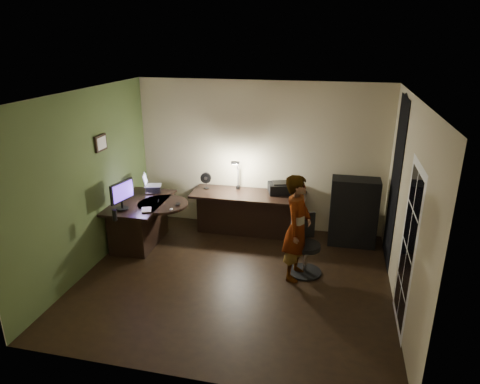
% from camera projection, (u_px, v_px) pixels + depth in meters
% --- Properties ---
extents(floor, '(4.50, 4.00, 0.01)m').
position_uv_depth(floor, '(234.00, 280.00, 6.34)').
color(floor, black).
rests_on(floor, ground).
extents(ceiling, '(4.50, 4.00, 0.01)m').
position_uv_depth(ceiling, '(233.00, 94.00, 5.41)').
color(ceiling, silver).
rests_on(ceiling, floor).
extents(wall_back, '(4.50, 0.01, 2.70)m').
position_uv_depth(wall_back, '(260.00, 157.00, 7.71)').
color(wall_back, '#BFB18B').
rests_on(wall_back, floor).
extents(wall_front, '(4.50, 0.01, 2.70)m').
position_uv_depth(wall_front, '(183.00, 267.00, 4.04)').
color(wall_front, '#BFB18B').
rests_on(wall_front, floor).
extents(wall_left, '(0.01, 4.00, 2.70)m').
position_uv_depth(wall_left, '(86.00, 183.00, 6.35)').
color(wall_left, '#BFB18B').
rests_on(wall_left, floor).
extents(wall_right, '(0.01, 4.00, 2.70)m').
position_uv_depth(wall_right, '(407.00, 209.00, 5.40)').
color(wall_right, '#BFB18B').
rests_on(wall_right, floor).
extents(green_wall_overlay, '(0.00, 4.00, 2.70)m').
position_uv_depth(green_wall_overlay, '(87.00, 183.00, 6.35)').
color(green_wall_overlay, '#45582B').
rests_on(green_wall_overlay, floor).
extents(arched_doorway, '(0.01, 0.90, 2.60)m').
position_uv_depth(arched_doorway, '(395.00, 183.00, 6.48)').
color(arched_doorway, black).
rests_on(arched_doorway, floor).
extents(french_door, '(0.02, 0.92, 2.10)m').
position_uv_depth(french_door, '(408.00, 249.00, 5.01)').
color(french_door, white).
rests_on(french_door, floor).
extents(framed_picture, '(0.04, 0.30, 0.25)m').
position_uv_depth(framed_picture, '(101.00, 143.00, 6.58)').
color(framed_picture, black).
rests_on(framed_picture, wall_left).
extents(desk_left, '(0.86, 1.37, 0.78)m').
position_uv_depth(desk_left, '(142.00, 222.00, 7.33)').
color(desk_left, black).
rests_on(desk_left, floor).
extents(desk_right, '(2.03, 0.73, 0.76)m').
position_uv_depth(desk_right, '(248.00, 213.00, 7.73)').
color(desk_right, black).
rests_on(desk_right, floor).
extents(cabinet, '(0.79, 0.40, 1.18)m').
position_uv_depth(cabinet, '(353.00, 212.00, 7.25)').
color(cabinet, black).
rests_on(cabinet, floor).
extents(laptop_stand, '(0.32, 0.29, 0.11)m').
position_uv_depth(laptop_stand, '(153.00, 189.00, 7.57)').
color(laptop_stand, silver).
rests_on(laptop_stand, desk_left).
extents(laptop, '(0.38, 0.36, 0.21)m').
position_uv_depth(laptop, '(153.00, 180.00, 7.52)').
color(laptop, silver).
rests_on(laptop, laptop_stand).
extents(monitor, '(0.21, 0.51, 0.33)m').
position_uv_depth(monitor, '(122.00, 199.00, 6.79)').
color(monitor, black).
rests_on(monitor, desk_left).
extents(mouse, '(0.06, 0.08, 0.03)m').
position_uv_depth(mouse, '(171.00, 209.00, 6.78)').
color(mouse, silver).
rests_on(mouse, desk_left).
extents(phone, '(0.10, 0.14, 0.01)m').
position_uv_depth(phone, '(178.00, 204.00, 7.04)').
color(phone, black).
rests_on(phone, desk_left).
extents(pen, '(0.05, 0.12, 0.01)m').
position_uv_depth(pen, '(158.00, 201.00, 7.16)').
color(pen, black).
rests_on(pen, desk_left).
extents(speaker, '(0.07, 0.07, 0.17)m').
position_uv_depth(speaker, '(115.00, 215.00, 6.38)').
color(speaker, black).
rests_on(speaker, desk_left).
extents(notepad, '(0.22, 0.25, 0.01)m').
position_uv_depth(notepad, '(146.00, 210.00, 6.80)').
color(notepad, silver).
rests_on(notepad, desk_left).
extents(desk_fan, '(0.21, 0.14, 0.31)m').
position_uv_depth(desk_fan, '(206.00, 180.00, 7.80)').
color(desk_fan, black).
rests_on(desk_fan, desk_right).
extents(headphones, '(0.18, 0.08, 0.09)m').
position_uv_depth(headphones, '(275.00, 187.00, 7.78)').
color(headphones, '#0C669E').
rests_on(headphones, desk_right).
extents(printer, '(0.52, 0.45, 0.19)m').
position_uv_depth(printer, '(281.00, 187.00, 7.61)').
color(printer, black).
rests_on(printer, desk_right).
extents(desk_lamp, '(0.16, 0.28, 0.60)m').
position_uv_depth(desk_lamp, '(238.00, 173.00, 7.73)').
color(desk_lamp, black).
rests_on(desk_lamp, desk_right).
extents(office_chair, '(0.67, 0.67, 0.91)m').
position_uv_depth(office_chair, '(306.00, 246.00, 6.37)').
color(office_chair, black).
rests_on(office_chair, floor).
extents(person, '(0.49, 0.64, 1.60)m').
position_uv_depth(person, '(297.00, 228.00, 6.16)').
color(person, '#D8A88C').
rests_on(person, floor).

